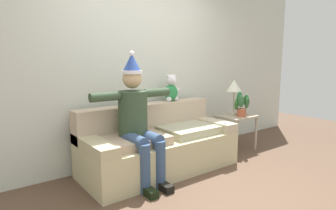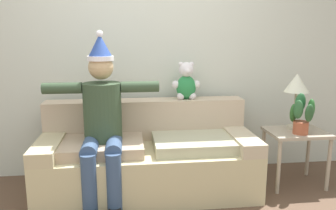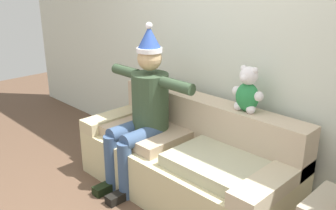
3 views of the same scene
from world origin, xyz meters
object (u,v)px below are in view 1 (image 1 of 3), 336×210
(couch, at_px, (158,145))
(person_seated, at_px, (137,117))
(table_lamp, at_px, (234,87))
(potted_plant, at_px, (242,105))
(teddy_bear, at_px, (171,89))
(side_table, at_px, (237,121))

(couch, distance_m, person_seated, 0.62)
(couch, distance_m, table_lamp, 1.61)
(person_seated, xyz_separation_m, potted_plant, (1.85, -0.01, -0.03))
(teddy_bear, bearing_deg, couch, -147.93)
(person_seated, distance_m, table_lamp, 1.89)
(couch, relative_size, teddy_bear, 5.22)
(side_table, height_order, potted_plant, potted_plant)
(person_seated, bearing_deg, potted_plant, -0.23)
(couch, height_order, potted_plant, potted_plant)
(person_seated, xyz_separation_m, table_lamp, (1.87, 0.17, 0.22))
(teddy_bear, xyz_separation_m, table_lamp, (1.05, -0.25, -0.02))
(side_table, distance_m, table_lamp, 0.53)
(person_seated, height_order, potted_plant, person_seated)
(teddy_bear, bearing_deg, table_lamp, -13.32)
(teddy_bear, height_order, side_table, teddy_bear)
(person_seated, distance_m, teddy_bear, 0.95)
(person_seated, xyz_separation_m, side_table, (1.86, 0.09, -0.30))
(potted_plant, bearing_deg, couch, 173.22)
(person_seated, height_order, table_lamp, person_seated)
(teddy_bear, relative_size, potted_plant, 1.00)
(couch, height_order, table_lamp, table_lamp)
(couch, distance_m, teddy_bear, 0.83)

